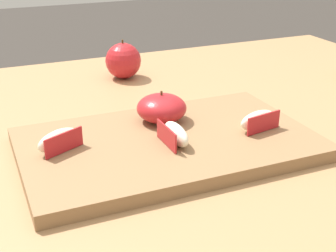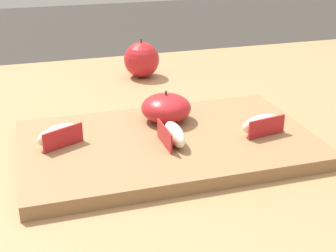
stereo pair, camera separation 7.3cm
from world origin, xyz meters
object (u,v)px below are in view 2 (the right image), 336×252
at_px(cutting_board, 168,144).
at_px(apple_half_skin_up, 167,109).
at_px(whole_apple_crimson, 142,60).
at_px(apple_wedge_left, 59,135).
at_px(apple_wedge_back, 262,124).
at_px(apple_wedge_right, 174,134).

xyz_separation_m(cutting_board, apple_half_skin_up, (0.02, 0.06, 0.03)).
distance_m(cutting_board, whole_apple_crimson, 0.38).
relative_size(apple_half_skin_up, whole_apple_crimson, 0.95).
bearing_deg(apple_wedge_left, cutting_board, -8.42).
height_order(apple_half_skin_up, apple_wedge_back, apple_half_skin_up).
height_order(apple_wedge_left, whole_apple_crimson, whole_apple_crimson).
bearing_deg(whole_apple_crimson, cutting_board, -97.88).
relative_size(apple_wedge_right, apple_wedge_left, 0.97).
relative_size(cutting_board, whole_apple_crimson, 5.12).
distance_m(cutting_board, apple_wedge_back, 0.15).
bearing_deg(apple_half_skin_up, apple_wedge_back, -34.94).
distance_m(apple_wedge_right, apple_wedge_left, 0.17).
height_order(apple_half_skin_up, whole_apple_crimson, whole_apple_crimson).
relative_size(apple_half_skin_up, apple_wedge_back, 1.13).
bearing_deg(cutting_board, apple_wedge_left, 171.58).
bearing_deg(apple_wedge_right, cutting_board, 95.99).
height_order(apple_wedge_right, apple_wedge_back, same).
relative_size(cutting_board, apple_half_skin_up, 5.41).
bearing_deg(apple_wedge_left, apple_wedge_back, -9.39).
height_order(apple_half_skin_up, apple_wedge_right, apple_half_skin_up).
relative_size(apple_half_skin_up, apple_wedge_right, 1.17).
distance_m(apple_wedge_left, apple_wedge_back, 0.31).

